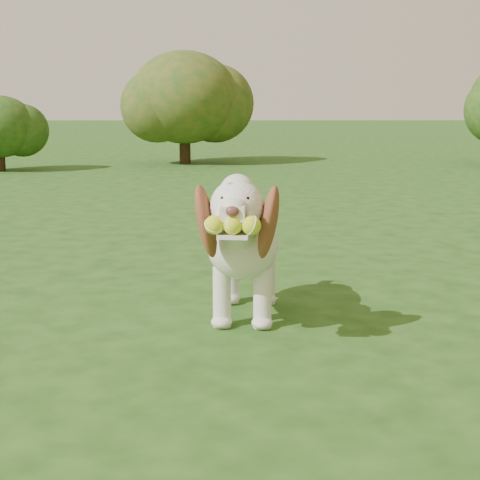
{
  "coord_description": "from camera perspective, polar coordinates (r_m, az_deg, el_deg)",
  "views": [
    {
      "loc": [
        0.14,
        -3.06,
        1.05
      ],
      "look_at": [
        0.16,
        0.17,
        0.44
      ],
      "focal_mm": 55.0,
      "sensor_mm": 36.0,
      "label": 1
    }
  ],
  "objects": [
    {
      "name": "ground",
      "position": [
        3.24,
        -2.81,
        -8.27
      ],
      "size": [
        80.0,
        80.0,
        0.0
      ],
      "primitive_type": "plane",
      "color": "#1C3E11",
      "rests_on": "ground"
    },
    {
      "name": "dog",
      "position": [
        3.53,
        0.33,
        0.04
      ],
      "size": [
        0.44,
        1.15,
        0.75
      ],
      "rotation": [
        0.0,
        0.0,
        -0.09
      ],
      "color": "silver",
      "rests_on": "ground"
    },
    {
      "name": "shrub_b",
      "position": [
        12.74,
        -4.35,
        10.97
      ],
      "size": [
        1.84,
        1.84,
        1.91
      ],
      "color": "#382314",
      "rests_on": "ground"
    }
  ]
}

